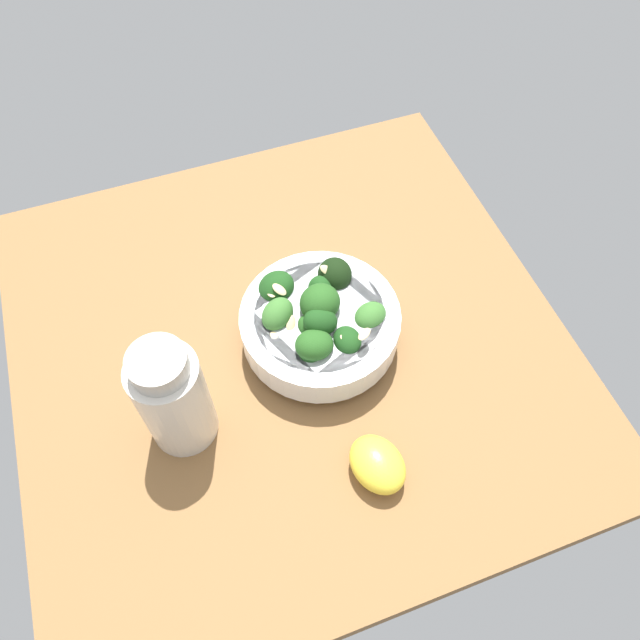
{
  "coord_description": "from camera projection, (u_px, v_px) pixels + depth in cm",
  "views": [
    {
      "loc": [
        -35.98,
        9.09,
        61.37
      ],
      "look_at": [
        -1.33,
        -3.39,
        4.0
      ],
      "focal_mm": 34.64,
      "sensor_mm": 36.0,
      "label": 1
    }
  ],
  "objects": [
    {
      "name": "ground_plane",
      "position": [
        289.0,
        346.0,
        0.73
      ],
      "size": [
        62.1,
        62.1,
        3.59
      ],
      "primitive_type": "cube",
      "color": "brown"
    },
    {
      "name": "lemon_wedge",
      "position": [
        377.0,
        464.0,
        0.61
      ],
      "size": [
        7.61,
        6.56,
        3.78
      ],
      "primitive_type": "ellipsoid",
      "rotation": [
        0.0,
        0.0,
        0.25
      ],
      "color": "yellow",
      "rests_on": "ground_plane"
    },
    {
      "name": "bottle_tall",
      "position": [
        173.0,
        398.0,
        0.6
      ],
      "size": [
        6.92,
        6.92,
        14.78
      ],
      "color": "beige",
      "rests_on": "ground_plane"
    },
    {
      "name": "bowl_of_broccoli",
      "position": [
        319.0,
        321.0,
        0.68
      ],
      "size": [
        17.75,
        17.75,
        9.55
      ],
      "color": "white",
      "rests_on": "ground_plane"
    }
  ]
}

